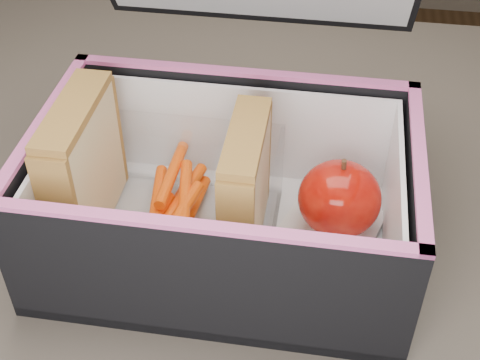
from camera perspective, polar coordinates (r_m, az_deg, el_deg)
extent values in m
cube|color=#524A3F|center=(0.58, 6.79, -5.69)|extent=(1.20, 0.80, 0.03)
cube|color=#DBC688|center=(0.54, -14.04, 0.97)|extent=(0.01, 0.10, 0.11)
cube|color=#B15F5E|center=(0.54, -13.12, 0.53)|extent=(0.01, 0.10, 0.10)
cube|color=#DBC688|center=(0.53, -12.31, 0.79)|extent=(0.01, 0.10, 0.11)
cube|color=olive|center=(0.50, -14.14, 5.77)|extent=(0.03, 0.10, 0.01)
cube|color=#DBC688|center=(0.51, -0.42, -0.80)|extent=(0.01, 0.09, 0.10)
cube|color=#B15F5E|center=(0.51, 0.46, -1.22)|extent=(0.01, 0.09, 0.09)
cube|color=#DBC688|center=(0.51, 1.35, -0.99)|extent=(0.01, 0.09, 0.10)
cube|color=olive|center=(0.48, 0.50, 3.74)|extent=(0.03, 0.09, 0.01)
cylinder|color=#FA3A00|center=(0.56, -5.49, -2.02)|extent=(0.02, 0.08, 0.01)
cylinder|color=#FA3A00|center=(0.55, -4.86, -1.37)|extent=(0.03, 0.08, 0.01)
cylinder|color=#FA3A00|center=(0.56, -5.84, 0.50)|extent=(0.01, 0.08, 0.01)
cylinder|color=#FA3A00|center=(0.56, -4.14, -2.54)|extent=(0.02, 0.08, 0.01)
cylinder|color=#FA3A00|center=(0.53, -7.63, -4.06)|extent=(0.02, 0.08, 0.01)
cylinder|color=#FA3A00|center=(0.52, -5.25, -3.12)|extent=(0.03, 0.08, 0.01)
cylinder|color=#FA3A00|center=(0.53, -5.99, -5.36)|extent=(0.02, 0.08, 0.01)
cylinder|color=#FA3A00|center=(0.55, -7.08, -1.69)|extent=(0.02, 0.08, 0.01)
cylinder|color=#FA3A00|center=(0.54, -4.72, -1.25)|extent=(0.02, 0.08, 0.01)
cube|color=white|center=(0.55, 7.60, -4.25)|extent=(0.09, 0.10, 0.01)
ellipsoid|color=#890100|center=(0.53, 8.48, -1.59)|extent=(0.08, 0.08, 0.06)
cylinder|color=#4C2F1B|center=(0.51, 8.86, 1.27)|extent=(0.01, 0.01, 0.01)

